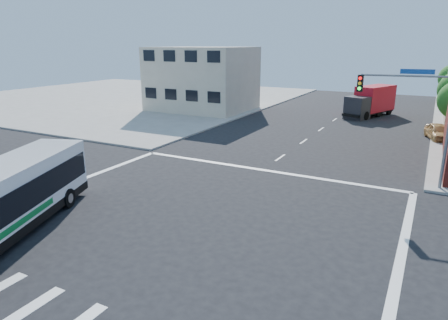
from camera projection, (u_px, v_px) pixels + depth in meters
The scene contains 6 objects.
ground at pixel (188, 222), 19.43m from camera, with size 120.00×120.00×0.00m, color black.
sidewalk_nw at pixel (123, 97), 64.82m from camera, with size 50.00×50.00×0.15m, color gray.
building_west at pixel (202, 79), 51.40m from camera, with size 12.06×10.06×8.00m.
signal_mast_ne at pixel (418, 105), 22.98m from camera, with size 7.91×1.13×8.07m.
box_truck at pixel (370, 102), 47.49m from camera, with size 5.01×8.20×3.56m.
parked_car at pixel (438, 132), 36.04m from camera, with size 1.71×4.26×1.45m, color tan.
Camera 1 is at (9.89, -14.92, 8.36)m, focal length 32.00 mm.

